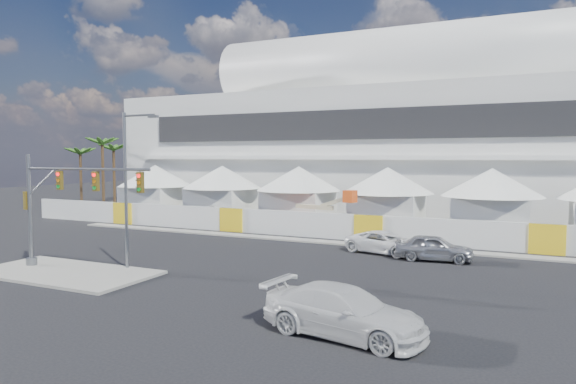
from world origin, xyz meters
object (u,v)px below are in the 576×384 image
at_px(pickup_curb, 385,243).
at_px(traffic_mast, 56,204).
at_px(boom_lift, 310,218).
at_px(streetlight_median, 129,179).
at_px(lot_car_c, 224,216).
at_px(pickup_near, 344,311).
at_px(sedan_silver, 434,248).

distance_m(pickup_curb, traffic_mast, 20.24).
bearing_deg(boom_lift, streetlight_median, -85.49).
bearing_deg(lot_car_c, pickup_curb, -98.93).
distance_m(pickup_near, traffic_mast, 18.45).
bearing_deg(pickup_curb, pickup_near, -155.87).
bearing_deg(streetlight_median, boom_lift, 81.80).
relative_size(lot_car_c, streetlight_median, 0.62).
bearing_deg(sedan_silver, traffic_mast, 116.35).
bearing_deg(sedan_silver, pickup_near, 171.27).
relative_size(pickup_near, lot_car_c, 1.12).
bearing_deg(pickup_curb, boom_lift, 61.34).
distance_m(sedan_silver, pickup_curb, 3.46).
xyz_separation_m(pickup_curb, pickup_near, (2.60, -15.95, 0.15)).
bearing_deg(pickup_near, lot_car_c, 48.36).
relative_size(pickup_near, traffic_mast, 0.66).
bearing_deg(streetlight_median, pickup_near, -18.89).
xyz_separation_m(sedan_silver, lot_car_c, (-20.55, 8.60, -0.02)).
relative_size(traffic_mast, boom_lift, 1.25).
distance_m(streetlight_median, boom_lift, 20.12).
height_order(pickup_near, lot_car_c, pickup_near).
distance_m(sedan_silver, traffic_mast, 22.29).
relative_size(pickup_curb, boom_lift, 0.72).
distance_m(lot_car_c, boom_lift, 8.42).
distance_m(sedan_silver, pickup_near, 14.95).
xyz_separation_m(sedan_silver, streetlight_median, (-14.98, -10.05, 4.33)).
bearing_deg(traffic_mast, pickup_curb, 39.93).
relative_size(sedan_silver, lot_car_c, 0.87).
relative_size(pickup_curb, streetlight_median, 0.60).
height_order(pickup_near, streetlight_median, streetlight_median).
xyz_separation_m(pickup_curb, traffic_mast, (-15.35, -12.85, 3.04)).
xyz_separation_m(sedan_silver, traffic_mast, (-18.66, -11.83, 2.97)).
xyz_separation_m(streetlight_median, boom_lift, (2.81, 19.49, -4.17)).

